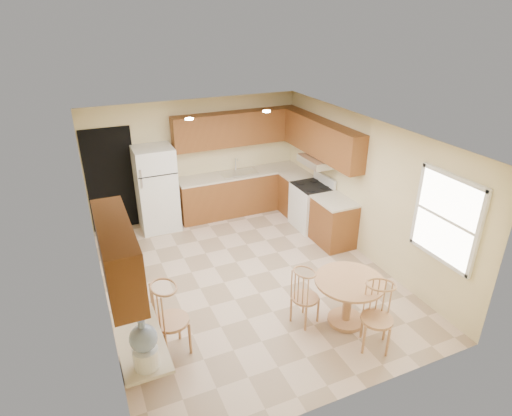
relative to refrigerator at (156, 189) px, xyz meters
name	(u,v)px	position (x,y,z in m)	size (l,w,h in m)	color
floor	(247,277)	(0.95, -2.40, -0.86)	(5.50, 5.50, 0.00)	#C7A990
ceiling	(245,133)	(0.95, -2.40, 1.64)	(4.50, 5.50, 0.02)	white
wall_back	(196,159)	(0.95, 0.35, 0.39)	(4.50, 0.02, 2.50)	beige
wall_front	(348,314)	(0.95, -5.15, 0.39)	(4.50, 0.02, 2.50)	beige
wall_left	(96,239)	(-1.30, -2.40, 0.39)	(0.02, 5.50, 2.50)	beige
wall_right	(364,188)	(3.20, -2.40, 0.39)	(0.02, 5.50, 2.50)	beige
doorway	(111,180)	(-0.80, 0.34, 0.19)	(0.90, 0.02, 2.10)	black
base_cab_back	(241,193)	(1.83, 0.05, -0.42)	(2.75, 0.60, 0.87)	brown
counter_back	(240,174)	(1.83, 0.05, 0.03)	(2.75, 0.63, 0.04)	beige
base_cab_right_a	(296,195)	(2.90, -0.54, -0.42)	(0.60, 0.59, 0.87)	brown
counter_right_a	(297,175)	(2.90, -0.54, 0.03)	(0.63, 0.59, 0.04)	beige
base_cab_right_b	(333,223)	(2.90, -2.00, -0.42)	(0.60, 0.80, 0.87)	brown
counter_right_b	(335,201)	(2.90, -2.00, 0.03)	(0.63, 0.80, 0.04)	beige
upper_cab_back	(237,128)	(1.83, 0.19, 0.99)	(2.75, 0.33, 0.70)	brown
upper_cab_right	(322,139)	(3.04, -1.19, 0.99)	(0.33, 2.42, 0.70)	brown
upper_cab_left	(118,254)	(-1.13, -4.00, 0.99)	(0.33, 1.40, 0.70)	brown
sink	(239,173)	(1.80, 0.05, 0.05)	(0.78, 0.44, 0.01)	silver
range_hood	(317,161)	(2.95, -1.22, 0.56)	(0.50, 0.76, 0.14)	silver
desk_pedestal	(139,345)	(-1.05, -3.72, -0.50)	(0.48, 0.42, 0.72)	brown
desk_top	(140,341)	(-1.05, -4.10, -0.11)	(0.50, 1.20, 0.04)	beige
window	(446,219)	(3.18, -4.25, 0.64)	(0.06, 1.12, 1.30)	white
can_light_a	(189,119)	(0.45, -1.20, 1.63)	(0.14, 0.14, 0.02)	white
can_light_b	(267,111)	(1.85, -1.20, 1.63)	(0.14, 0.14, 0.02)	white
refrigerator	(156,189)	(0.00, 0.00, 0.00)	(0.76, 0.74, 1.72)	white
stove	(311,206)	(2.88, -1.22, -0.39)	(0.65, 0.76, 1.09)	white
dining_table	(348,295)	(1.82, -4.03, -0.39)	(0.97, 0.97, 0.72)	tan
chair_table_a	(309,294)	(1.27, -3.86, -0.33)	(0.39, 0.50, 0.87)	tan
chair_table_b	(383,315)	(1.87, -4.69, -0.27)	(0.43, 0.50, 0.96)	tan
chair_desk	(172,317)	(-0.60, -3.70, -0.22)	(0.46, 0.60, 1.04)	tan
water_crock	(145,346)	(-1.05, -4.52, 0.18)	(0.29, 0.29, 0.59)	white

